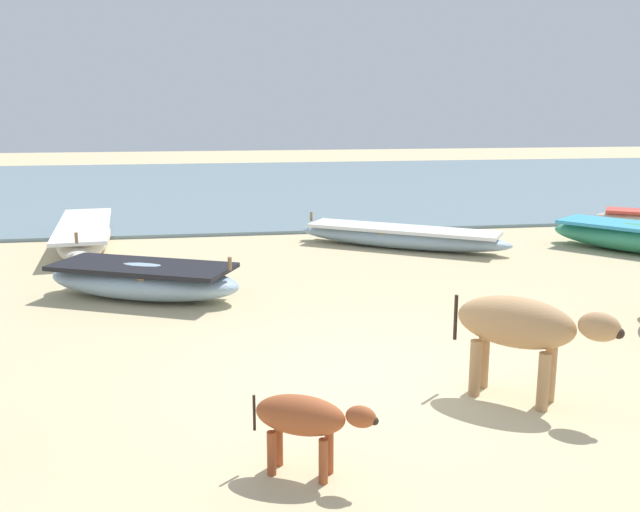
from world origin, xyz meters
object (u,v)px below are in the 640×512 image
Objects in this scene: fishing_boat_2 at (402,237)px; fishing_boat_4 at (143,280)px; fishing_boat_3 at (84,234)px; cow_adult_tan at (521,327)px; calf_far_rust at (305,419)px.

fishing_boat_4 is at bearing 64.93° from fishing_boat_2.
fishing_boat_2 is at bearing 73.75° from fishing_boat_3.
cow_adult_tan is at bearing 116.20° from fishing_boat_2.
fishing_boat_2 is 5.98m from fishing_boat_4.
fishing_boat_4 is 5.94m from calf_far_rust.
calf_far_rust is (-2.37, -1.12, -0.29)m from cow_adult_tan.
calf_far_rust is (-3.32, -8.80, 0.25)m from fishing_boat_2.
cow_adult_tan reaches higher than fishing_boat_2.
fishing_boat_4 reaches higher than calf_far_rust.
fishing_boat_2 is at bearing 123.90° from cow_adult_tan.
fishing_boat_2 is 1.29× the size of fishing_boat_4.
fishing_boat_4 is at bearing 133.42° from calf_far_rust.
fishing_boat_2 is 3.03× the size of cow_adult_tan.
cow_adult_tan is 2.63m from calf_far_rust.
cow_adult_tan is (-0.95, -7.68, 0.54)m from fishing_boat_2.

